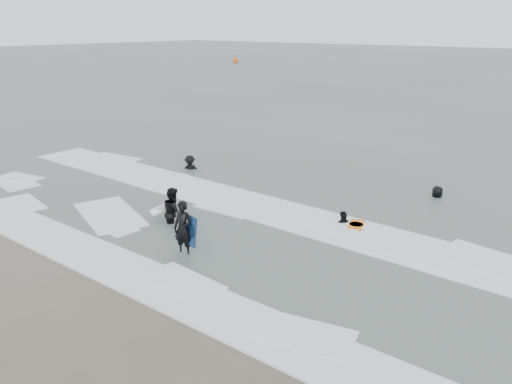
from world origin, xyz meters
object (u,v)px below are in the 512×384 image
Objects in this scene: buoy at (235,61)px; surfer_right_far at (437,198)px; surfer_breaker at (190,170)px; surfer_centre at (184,255)px; surfer_right_near at (343,225)px; surfer_wading at (174,223)px.

surfer_right_far is at bearing -43.17° from buoy.
surfer_breaker is at bearing -51.18° from buoy.
surfer_centre reaches higher than surfer_right_far.
surfer_right_near is (2.74, 5.35, 0.00)m from surfer_centre.
surfer_wading is 1.14× the size of surfer_right_near.
surfer_wading is at bearing -74.51° from surfer_breaker.
surfer_centre is 2.80m from surfer_wading.
surfer_centre is 1.12× the size of surfer_breaker.
surfer_breaker is 73.01m from buoy.
surfer_centre is 82.66m from buoy.
surfer_breaker is at bearing -69.99° from surfer_right_near.
surfer_breaker is at bearing -13.16° from surfer_wading.
buoy reaches higher than surfer_wading.
surfer_breaker is 11.69m from surfer_right_far.
surfer_right_far is (1.64, 5.05, 0.00)m from surfer_right_near.
surfer_centre is at bearing -70.79° from surfer_breaker.
surfer_wading is 6.94m from surfer_breaker.
surfer_breaker is (-4.52, 5.27, 0.00)m from surfer_wading.
surfer_breaker is 9.65m from surfer_right_near.
buoy is at bearing -92.24° from surfer_right_far.
surfer_right_far is (4.38, 10.40, 0.00)m from surfer_centre.
surfer_right_far is 78.05m from buoy.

